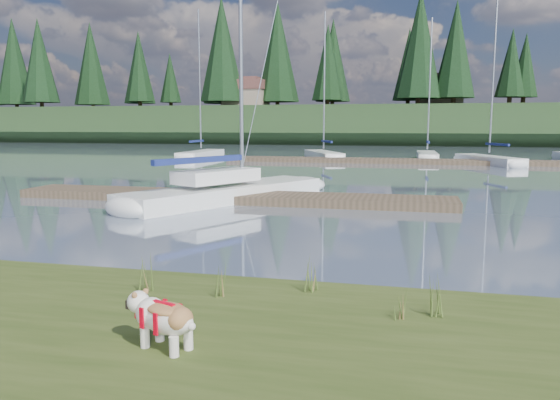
# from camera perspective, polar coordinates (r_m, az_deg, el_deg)

# --- Properties ---
(ground) EXTENTS (200.00, 200.00, 0.00)m
(ground) POSITION_cam_1_polar(r_m,az_deg,el_deg) (39.78, 10.07, 3.85)
(ground) COLOR slate
(ground) RESTS_ON ground
(ridge) EXTENTS (200.00, 20.00, 5.00)m
(ridge) POSITION_cam_1_polar(r_m,az_deg,el_deg) (82.64, 11.98, 7.61)
(ridge) COLOR #1D3017
(ridge) RESTS_ON ground
(bulldog) EXTENTS (0.97, 0.60, 0.57)m
(bulldog) POSITION_cam_1_polar(r_m,az_deg,el_deg) (6.17, -12.03, -11.80)
(bulldog) COLOR silver
(bulldog) RESTS_ON bank
(sailboat_main) EXTENTS (6.17, 9.47, 13.85)m
(sailboat_main) POSITION_cam_1_polar(r_m,az_deg,el_deg) (20.30, -4.10, 1.29)
(sailboat_main) COLOR white
(sailboat_main) RESTS_ON ground
(dock_near) EXTENTS (16.00, 2.00, 0.30)m
(dock_near) POSITION_cam_1_polar(r_m,az_deg,el_deg) (19.85, -5.37, 0.33)
(dock_near) COLOR #4C3D2C
(dock_near) RESTS_ON ground
(dock_far) EXTENTS (26.00, 2.20, 0.30)m
(dock_far) POSITION_cam_1_polar(r_m,az_deg,el_deg) (39.70, 12.97, 3.97)
(dock_far) COLOR #4C3D2C
(dock_far) RESTS_ON ground
(sailboat_bg_0) EXTENTS (1.84, 8.28, 11.92)m
(sailboat_bg_0) POSITION_cam_1_polar(r_m,az_deg,el_deg) (46.07, -7.93, 4.84)
(sailboat_bg_0) COLOR white
(sailboat_bg_0) RESTS_ON ground
(sailboat_bg_1) EXTENTS (4.56, 7.70, 11.59)m
(sailboat_bg_1) POSITION_cam_1_polar(r_m,az_deg,el_deg) (44.91, 4.34, 4.82)
(sailboat_bg_1) COLOR white
(sailboat_bg_1) RESTS_ON ground
(sailboat_bg_2) EXTENTS (1.54, 7.21, 10.89)m
(sailboat_bg_2) POSITION_cam_1_polar(r_m,az_deg,el_deg) (44.93, 15.08, 4.58)
(sailboat_bg_2) COLOR white
(sailboat_bg_2) RESTS_ON ground
(sailboat_bg_3) EXTENTS (4.44, 7.49, 11.13)m
(sailboat_bg_3) POSITION_cam_1_polar(r_m,az_deg,el_deg) (41.08, 20.51, 4.05)
(sailboat_bg_3) COLOR white
(sailboat_bg_3) RESTS_ON ground
(weed_0) EXTENTS (0.17, 0.14, 0.59)m
(weed_0) POSITION_cam_1_polar(r_m,az_deg,el_deg) (7.85, -6.42, -8.20)
(weed_0) COLOR #475B23
(weed_0) RESTS_ON bank
(weed_1) EXTENTS (0.17, 0.14, 0.55)m
(weed_1) POSITION_cam_1_polar(r_m,az_deg,el_deg) (8.01, 3.43, -7.96)
(weed_1) COLOR #475B23
(weed_1) RESTS_ON bank
(weed_2) EXTENTS (0.17, 0.14, 0.56)m
(weed_2) POSITION_cam_1_polar(r_m,az_deg,el_deg) (7.34, 16.12, -9.72)
(weed_2) COLOR #475B23
(weed_2) RESTS_ON bank
(weed_3) EXTENTS (0.17, 0.14, 0.62)m
(weed_3) POSITION_cam_1_polar(r_m,az_deg,el_deg) (8.28, -13.80, -7.43)
(weed_3) COLOR #475B23
(weed_3) RESTS_ON bank
(weed_4) EXTENTS (0.17, 0.14, 0.37)m
(weed_4) POSITION_cam_1_polar(r_m,az_deg,el_deg) (7.13, 12.46, -10.79)
(weed_4) COLOR #475B23
(weed_4) RESTS_ON bank
(mud_lip) EXTENTS (60.00, 0.50, 0.14)m
(mud_lip) POSITION_cam_1_polar(r_m,az_deg,el_deg) (8.78, -2.96, -9.98)
(mud_lip) COLOR #33281C
(mud_lip) RESTS_ON ground
(conifer_0) EXTENTS (5.72, 5.72, 14.15)m
(conifer_0) POSITION_cam_1_polar(r_m,az_deg,el_deg) (96.23, -23.85, 13.19)
(conifer_0) COLOR #382619
(conifer_0) RESTS_ON ridge
(conifer_1) EXTENTS (4.40, 4.40, 11.30)m
(conifer_1) POSITION_cam_1_polar(r_m,az_deg,el_deg) (91.47, -14.53, 13.06)
(conifer_1) COLOR #382619
(conifer_1) RESTS_ON ridge
(conifer_2) EXTENTS (6.60, 6.60, 16.05)m
(conifer_2) POSITION_cam_1_polar(r_m,az_deg,el_deg) (83.00, -6.08, 15.38)
(conifer_2) COLOR #382619
(conifer_2) RESTS_ON ridge
(conifer_3) EXTENTS (4.84, 4.84, 12.25)m
(conifer_3) POSITION_cam_1_polar(r_m,az_deg,el_deg) (83.03, 5.02, 14.13)
(conifer_3) COLOR #382619
(conifer_3) RESTS_ON ridge
(conifer_4) EXTENTS (6.16, 6.16, 15.10)m
(conifer_4) POSITION_cam_1_polar(r_m,az_deg,el_deg) (76.31, 14.39, 15.50)
(conifer_4) COLOR #382619
(conifer_4) RESTS_ON ridge
(conifer_5) EXTENTS (3.96, 3.96, 10.35)m
(conifer_5) POSITION_cam_1_polar(r_m,az_deg,el_deg) (81.00, 23.04, 13.05)
(conifer_5) COLOR #382619
(conifer_5) RESTS_ON ridge
(house_0) EXTENTS (6.30, 5.30, 4.65)m
(house_0) POSITION_cam_1_polar(r_m,az_deg,el_deg) (83.38, -3.57, 11.07)
(house_0) COLOR gray
(house_0) RESTS_ON ridge
(house_1) EXTENTS (6.30, 5.30, 4.65)m
(house_1) POSITION_cam_1_polar(r_m,az_deg,el_deg) (80.82, 16.37, 10.87)
(house_1) COLOR gray
(house_1) RESTS_ON ridge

